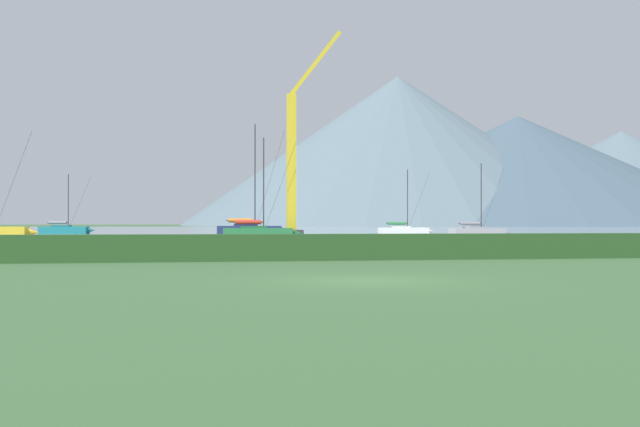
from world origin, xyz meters
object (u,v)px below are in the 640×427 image
sailboat_slip_0 (478,232)px  dock_crane (293,173)px  sailboat_slip_4 (259,232)px  sailboat_slip_2 (250,230)px  sailboat_slip_5 (404,231)px  sailboat_slip_6 (65,229)px

sailboat_slip_0 → dock_crane: size_ratio=0.39×
sailboat_slip_0 → sailboat_slip_4: (-22.91, -5.37, 0.06)m
sailboat_slip_0 → sailboat_slip_2: size_ratio=0.61×
dock_crane → sailboat_slip_0: bearing=13.0°
sailboat_slip_2 → sailboat_slip_4: (-0.71, -16.00, -0.10)m
sailboat_slip_0 → dock_crane: (-19.65, -4.55, 5.48)m
sailboat_slip_0 → sailboat_slip_4: sailboat_slip_4 is taller
sailboat_slip_5 → dock_crane: dock_crane is taller
sailboat_slip_6 → sailboat_slip_5: bearing=-15.2°
sailboat_slip_6 → dock_crane: dock_crane is taller
sailboat_slip_5 → sailboat_slip_6: size_ratio=0.99×
sailboat_slip_4 → sailboat_slip_5: (18.52, 16.85, -0.06)m
sailboat_slip_5 → sailboat_slip_6: (-39.93, 17.59, 0.03)m
sailboat_slip_4 → sailboat_slip_5: bearing=45.7°
sailboat_slip_0 → sailboat_slip_2: (-22.19, 10.63, 0.16)m
sailboat_slip_0 → sailboat_slip_2: bearing=148.8°
sailboat_slip_2 → sailboat_slip_5: (17.80, 0.85, -0.16)m
sailboat_slip_2 → dock_crane: dock_crane is taller
sailboat_slip_5 → sailboat_slip_0: bearing=-67.8°
sailboat_slip_2 → sailboat_slip_5: 17.82m
sailboat_slip_2 → sailboat_slip_4: sailboat_slip_2 is taller
sailboat_slip_0 → dock_crane: dock_crane is taller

